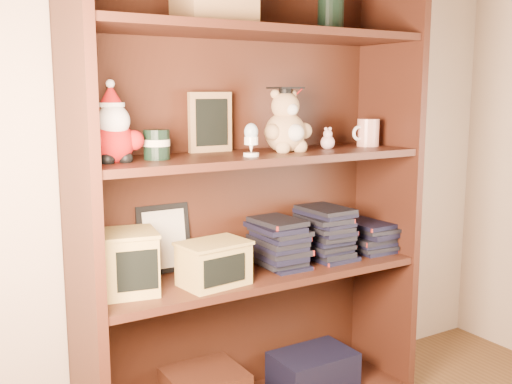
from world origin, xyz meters
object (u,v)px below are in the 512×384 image
bookcase (248,202)px  treats_box (128,262)px  teacher_mug (368,133)px  grad_teddy_bear (286,127)px

bookcase → treats_box: bookcase is taller
treats_box → bookcase: bearing=6.5°
teacher_mug → treats_box: (-0.94, -0.00, -0.35)m
bookcase → grad_teddy_bear: bookcase is taller
bookcase → grad_teddy_bear: 0.29m
bookcase → treats_box: bearing=-173.5°
teacher_mug → treats_box: teacher_mug is taller
bookcase → teacher_mug: 0.54m
treats_box → teacher_mug: bearing=0.1°
bookcase → teacher_mug: bookcase is taller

